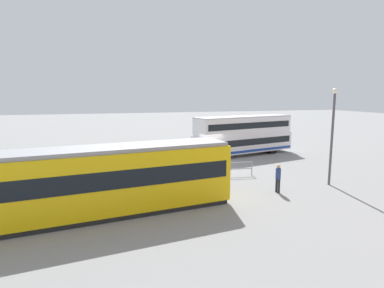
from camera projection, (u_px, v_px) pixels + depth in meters
The scene contains 8 objects.
ground_plane at pixel (213, 163), 28.80m from camera, with size 160.00×160.00×0.00m, color gray.
double_decker_bus at pixel (244, 135), 32.28m from camera, with size 11.22×4.92×3.94m.
tram_yellow at pixel (99, 181), 16.04m from camera, with size 14.02×4.37×3.50m.
pedestrian_near_railing at pixel (175, 166), 22.95m from camera, with size 0.45×0.45×1.76m.
pedestrian_crossing at pixel (278, 176), 19.95m from camera, with size 0.37×0.37×1.79m.
pedestrian_railing at pixel (188, 168), 23.38m from camera, with size 9.80×1.24×1.08m.
info_sign at pixel (108, 161), 21.06m from camera, with size 1.24×0.17×2.50m.
street_lamp at pixel (333, 129), 21.25m from camera, with size 0.36×0.36×6.49m.
Camera 1 is at (9.94, 26.46, 6.10)m, focal length 29.93 mm.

